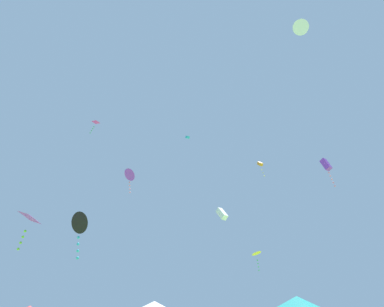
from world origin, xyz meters
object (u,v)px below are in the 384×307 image
(kite_purple_delta, at_px, (130,175))
(kite_white_box, at_px, (222,214))
(kite_yellow_delta, at_px, (256,253))
(kite_purple_diamond, at_px, (30,219))
(kite_black_delta, at_px, (80,224))
(kite_purple_box, at_px, (326,165))
(kite_cyan_box, at_px, (187,137))
(kite_magenta_diamond, at_px, (96,122))
(kite_orange_box, at_px, (260,164))
(kite_white_delta, at_px, (301,27))

(kite_purple_delta, bearing_deg, kite_white_box, -7.90)
(kite_white_box, height_order, kite_yellow_delta, kite_white_box)
(kite_purple_diamond, xyz_separation_m, kite_black_delta, (2.67, 1.35, 0.18))
(kite_purple_box, relative_size, kite_white_box, 2.52)
(kite_purple_diamond, relative_size, kite_yellow_delta, 1.41)
(kite_white_box, relative_size, kite_cyan_box, 1.30)
(kite_purple_delta, height_order, kite_magenta_diamond, kite_magenta_diamond)
(kite_white_box, distance_m, kite_orange_box, 8.12)
(kite_white_box, xyz_separation_m, kite_orange_box, (4.76, 1.63, 6.38))
(kite_white_delta, bearing_deg, kite_purple_box, 66.84)
(kite_cyan_box, height_order, kite_yellow_delta, kite_cyan_box)
(kite_orange_box, relative_size, kite_yellow_delta, 1.12)
(kite_purple_box, height_order, kite_cyan_box, kite_cyan_box)
(kite_white_delta, height_order, kite_black_delta, kite_white_delta)
(kite_magenta_diamond, bearing_deg, kite_yellow_delta, 8.94)
(kite_purple_diamond, height_order, kite_black_delta, kite_black_delta)
(kite_white_delta, xyz_separation_m, kite_purple_delta, (-16.71, 10.19, -10.77))
(kite_cyan_box, xyz_separation_m, kite_purple_delta, (-5.97, -8.93, -11.66))
(kite_orange_box, height_order, kite_black_delta, kite_orange_box)
(kite_cyan_box, distance_m, kite_black_delta, 26.50)
(kite_white_box, distance_m, kite_magenta_diamond, 17.03)
(kite_white_box, xyz_separation_m, kite_magenta_diamond, (-13.45, -0.23, 10.44))
(kite_white_box, bearing_deg, kite_purple_diamond, -149.84)
(kite_purple_delta, relative_size, kite_purple_diamond, 1.16)
(kite_white_delta, distance_m, kite_magenta_diamond, 23.24)
(kite_white_box, bearing_deg, kite_black_delta, -148.99)
(kite_white_delta, xyz_separation_m, kite_cyan_box, (-10.74, 19.12, 0.90))
(kite_white_delta, xyz_separation_m, kite_yellow_delta, (-4.17, 11.32, -18.37))
(kite_yellow_delta, bearing_deg, kite_magenta_diamond, -171.06)
(kite_white_delta, height_order, kite_orange_box, kite_white_delta)
(kite_purple_box, relative_size, kite_black_delta, 1.06)
(kite_purple_delta, height_order, kite_purple_diamond, kite_purple_delta)
(kite_purple_diamond, relative_size, kite_magenta_diamond, 1.28)
(kite_magenta_diamond, bearing_deg, kite_orange_box, 5.82)
(kite_white_box, distance_m, kite_purple_delta, 10.39)
(kite_black_delta, bearing_deg, kite_orange_box, 27.43)
(kite_magenta_diamond, distance_m, kite_black_delta, 15.23)
(kite_black_delta, bearing_deg, kite_cyan_box, 66.57)
(kite_cyan_box, relative_size, kite_orange_box, 0.52)
(kite_orange_box, bearing_deg, kite_purple_delta, -178.56)
(kite_magenta_diamond, relative_size, kite_black_delta, 0.61)
(kite_cyan_box, distance_m, kite_magenta_diamond, 15.76)
(kite_white_delta, bearing_deg, kite_black_delta, 171.41)
(kite_yellow_delta, bearing_deg, kite_purple_box, -6.86)
(kite_purple_delta, distance_m, kite_magenta_diamond, 7.33)
(kite_white_box, bearing_deg, kite_purple_delta, 172.10)
(kite_purple_diamond, bearing_deg, kite_orange_box, 27.33)
(kite_purple_delta, bearing_deg, kite_orange_box, 1.44)
(kite_white_delta, relative_size, kite_orange_box, 0.89)
(kite_orange_box, xyz_separation_m, kite_yellow_delta, (-1.42, 0.79, -9.32))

